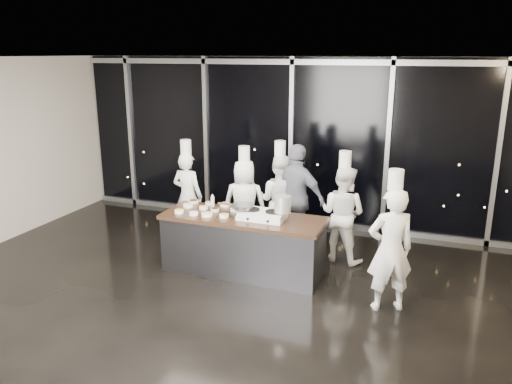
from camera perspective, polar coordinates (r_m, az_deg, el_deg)
ground at (r=7.08m, az=-4.24°, el=-11.90°), size 9.00×9.00×0.00m
room_shell at (r=6.29m, az=-3.18°, el=6.27°), size 9.02×7.02×3.21m
window_wall at (r=9.64m, az=4.10°, el=5.66°), size 8.90×0.11×3.20m
demo_counter at (r=7.64m, az=-1.49°, el=-5.97°), size 2.46×0.86×0.90m
stove at (r=7.35m, az=0.75°, el=-2.62°), size 0.67×0.43×0.14m
frying_pan at (r=7.41m, az=-1.58°, el=-1.62°), size 0.57×0.33×0.05m
stock_pot at (r=7.20m, az=3.05°, el=-1.39°), size 0.24×0.24×0.24m
prep_bowls at (r=7.73m, az=-4.96°, el=-2.04°), size 1.39×0.73×0.05m
squeeze_bottle at (r=7.98m, az=-4.98°, el=-0.94°), size 0.06×0.06×0.20m
chef_far_left at (r=9.00m, az=-7.82°, el=-0.31°), size 0.60×0.42×1.81m
chef_left at (r=8.57m, az=-1.32°, el=-1.20°), size 0.84×0.64×1.76m
chef_center at (r=8.60m, az=2.70°, el=-0.89°), size 0.80×0.62×1.85m
guest at (r=8.39m, az=4.68°, el=-0.69°), size 1.16×0.76×1.83m
chef_right at (r=8.07m, az=9.86°, el=-2.39°), size 0.90×0.78×1.80m
chef_side at (r=6.66m, az=15.11°, el=-6.23°), size 0.72×0.62×1.89m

